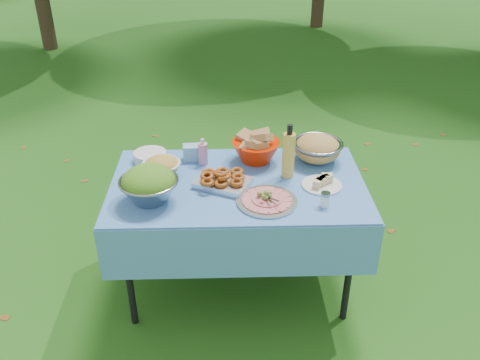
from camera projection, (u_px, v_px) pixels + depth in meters
name	position (u px, v px, depth m)	size (l,w,h in m)	color
ground	(238.00, 283.00, 3.31)	(80.00, 80.00, 0.00)	#0E3209
picnic_table	(238.00, 236.00, 3.11)	(1.46, 0.86, 0.76)	#84C8FF
salad_bowl	(149.00, 184.00, 2.70)	(0.31, 0.31, 0.21)	gray
pasta_bowl_white	(161.00, 166.00, 2.97)	(0.22, 0.22, 0.12)	silver
plate_stack	(150.00, 156.00, 3.14)	(0.20, 0.20, 0.06)	silver
wipes_box	(192.00, 152.00, 3.14)	(0.11, 0.08, 0.10)	#80AFD0
sanitizer_bottle	(203.00, 151.00, 3.08)	(0.06, 0.06, 0.17)	pink
bread_bowl	(256.00, 146.00, 3.11)	(0.30, 0.30, 0.20)	red
pasta_bowl_steel	(317.00, 148.00, 3.12)	(0.31, 0.31, 0.16)	gray
fried_tray	(223.00, 180.00, 2.88)	(0.30, 0.21, 0.07)	silver
charcuterie_platter	(267.00, 196.00, 2.72)	(0.33, 0.33, 0.08)	#A4A8AC
oil_bottle	(289.00, 151.00, 2.91)	(0.07, 0.07, 0.33)	gold
cheese_plate	(322.00, 181.00, 2.88)	(0.23, 0.23, 0.06)	silver
shaker	(325.00, 199.00, 2.69)	(0.05, 0.05, 0.08)	white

